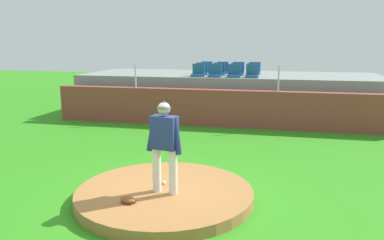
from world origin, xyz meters
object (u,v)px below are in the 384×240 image
object	(u,v)px
pitcher	(164,140)
fielding_glove	(128,200)
stadium_chair_6	(237,72)
stadium_chair_3	(252,74)
stadium_chair_2	(234,73)
stadium_chair_5	(219,71)
stadium_chair_4	(202,71)
stadium_chair_0	(198,73)
stadium_chair_10	(238,70)
stadium_chair_9	(222,70)
stadium_chair_1	(215,73)
stadium_chair_11	(255,70)
stadium_chair_8	(206,69)
baseball	(164,182)
stadium_chair_7	(253,72)

from	to	relation	value
pitcher	fielding_glove	bearing A→B (deg)	-118.62
stadium_chair_6	stadium_chair_3	bearing A→B (deg)	128.02
stadium_chair_2	stadium_chair_3	size ratio (longest dim) A/B	1.00
stadium_chair_2	stadium_chair_5	bearing A→B (deg)	-51.48
stadium_chair_4	stadium_chair_6	distance (m)	1.46
stadium_chair_0	stadium_chair_2	world-z (taller)	same
fielding_glove	stadium_chair_10	bearing A→B (deg)	-75.19
pitcher	stadium_chair_3	bearing A→B (deg)	94.00
stadium_chair_3	stadium_chair_9	bearing A→B (deg)	-51.42
stadium_chair_1	stadium_chair_3	size ratio (longest dim) A/B	1.00
stadium_chair_2	stadium_chair_6	xyz separation A→B (m)	(0.01, 0.90, 0.00)
stadium_chair_11	stadium_chair_0	bearing A→B (deg)	41.03
stadium_chair_3	stadium_chair_8	world-z (taller)	same
stadium_chair_0	stadium_chair_11	bearing A→B (deg)	-138.97
stadium_chair_2	stadium_chair_4	world-z (taller)	same
stadium_chair_0	stadium_chair_10	size ratio (longest dim) A/B	1.00
stadium_chair_0	stadium_chair_6	bearing A→B (deg)	-147.20
stadium_chair_2	stadium_chair_8	bearing A→B (deg)	-52.03
baseball	stadium_chair_1	distance (m)	7.93
stadium_chair_3	stadium_chair_6	world-z (taller)	same
stadium_chair_0	stadium_chair_10	world-z (taller)	same
pitcher	stadium_chair_1	xyz separation A→B (m)	(-0.41, 8.16, 0.62)
stadium_chair_7	stadium_chair_8	size ratio (longest dim) A/B	1.00
baseball	fielding_glove	distance (m)	1.08
stadium_chair_1	stadium_chair_8	world-z (taller)	same
stadium_chair_4	stadium_chair_10	distance (m)	1.68
stadium_chair_2	stadium_chair_11	world-z (taller)	same
pitcher	stadium_chair_6	xyz separation A→B (m)	(0.32, 9.08, 0.62)
baseball	stadium_chair_2	distance (m)	7.96
baseball	stadium_chair_9	world-z (taller)	stadium_chair_9
stadium_chair_11	stadium_chair_1	bearing A→B (deg)	52.30
stadium_chair_4	stadium_chair_7	world-z (taller)	same
stadium_chair_6	stadium_chair_9	distance (m)	1.13
fielding_glove	stadium_chair_5	xyz separation A→B (m)	(0.10, 9.71, 1.59)
stadium_chair_2	stadium_chair_10	size ratio (longest dim) A/B	1.00
stadium_chair_0	stadium_chair_5	xyz separation A→B (m)	(0.68, 0.92, 0.00)
stadium_chair_6	pitcher	bearing A→B (deg)	87.96
stadium_chair_8	stadium_chair_7	bearing A→B (deg)	155.54
stadium_chair_5	stadium_chair_8	xyz separation A→B (m)	(-0.69, 0.91, 0.00)
fielding_glove	stadium_chair_3	bearing A→B (deg)	-80.61
baseball	stadium_chair_3	world-z (taller)	stadium_chair_3
stadium_chair_1	baseball	bearing A→B (deg)	91.98
stadium_chair_3	stadium_chair_4	xyz separation A→B (m)	(-2.15, 0.89, 0.00)
stadium_chair_8	stadium_chair_2	bearing A→B (deg)	127.97
stadium_chair_6	stadium_chair_7	world-z (taller)	same
stadium_chair_3	stadium_chair_11	size ratio (longest dim) A/B	1.00
stadium_chair_5	stadium_chair_6	bearing A→B (deg)	179.19
fielding_glove	stadium_chair_7	bearing A→B (deg)	-79.56
stadium_chair_6	stadium_chair_7	distance (m)	0.66
fielding_glove	stadium_chair_8	distance (m)	10.75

